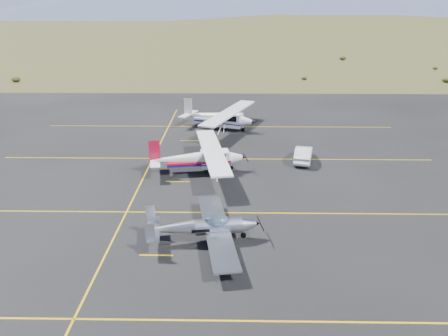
% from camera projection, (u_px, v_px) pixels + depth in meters
% --- Properties ---
extents(ground, '(1600.00, 1600.00, 0.00)m').
position_uv_depth(ground, '(210.00, 227.00, 28.78)').
color(ground, '#383D1C').
rests_on(ground, ground).
extents(apron, '(72.00, 72.00, 0.02)m').
position_uv_depth(apron, '(214.00, 184.00, 35.30)').
color(apron, black).
rests_on(apron, ground).
extents(aircraft_low_wing, '(6.89, 9.52, 2.06)m').
position_uv_depth(aircraft_low_wing, '(206.00, 227.00, 26.75)').
color(aircraft_low_wing, silver).
rests_on(aircraft_low_wing, apron).
extents(aircraft_cessna, '(7.29, 12.02, 3.03)m').
position_uv_depth(aircraft_cessna, '(199.00, 158.00, 37.29)').
color(aircraft_cessna, white).
rests_on(aircraft_cessna, apron).
extents(aircraft_plain, '(9.00, 12.37, 3.21)m').
position_uv_depth(aircraft_plain, '(219.00, 117.00, 49.73)').
color(aircraft_plain, white).
rests_on(aircraft_plain, apron).
extents(sedan, '(2.35, 4.42, 1.39)m').
position_uv_depth(sedan, '(303.00, 154.00, 40.05)').
color(sedan, white).
rests_on(sedan, apron).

